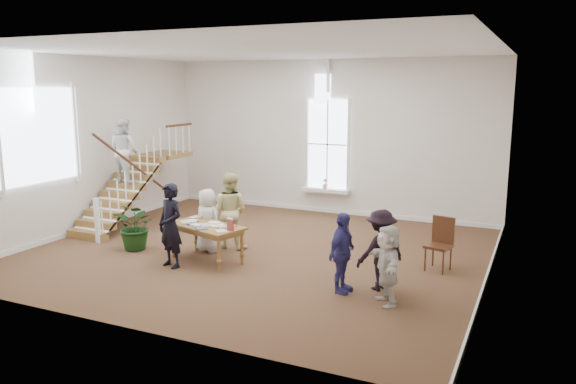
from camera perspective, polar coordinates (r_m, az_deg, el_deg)
The scene contains 12 objects.
ground at distance 12.96m, azimuth -3.09°, elevation -6.07°, with size 10.00×10.00×0.00m, color #4E361E.
room_shell at distance 16.76m, azimuth 3.90°, elevation -0.78°, with size 10.49×10.00×10.00m.
staircase at distance 15.64m, azimuth -16.08°, elevation 2.52°, with size 1.10×4.10×2.92m.
library_table at distance 12.23m, azimuth -8.33°, elevation -3.70°, with size 1.89×1.31×0.87m.
police_officer at distance 11.93m, azimuth -11.85°, elevation -3.36°, with size 0.65×0.42×1.78m, color black.
elderly_woman at distance 12.91m, azimuth -8.17°, elevation -2.88°, with size 0.71×0.46×1.46m, color beige.
person_yellow at distance 13.13m, azimuth -5.91°, elevation -1.87°, with size 0.87×0.68×1.78m, color #D0C782.
woman_cluster_a at distance 10.33m, azimuth 5.51°, elevation -6.18°, with size 0.88×0.37×1.50m, color navy.
woman_cluster_b at distance 10.58m, azimuth 9.40°, elevation -5.82°, with size 0.98×0.57×1.52m, color black.
woman_cluster_c at distance 9.92m, azimuth 10.07°, elevation -7.29°, with size 1.31×0.42×1.42m, color silver.
floor_plant at distance 13.42m, azimuth -15.15°, elevation -3.38°, with size 1.01×0.87×1.12m, color black.
side_chair at distance 12.00m, azimuth 15.25°, elevation -4.74°, with size 0.58×0.58×1.10m.
Camera 1 is at (5.80, -10.97, 3.76)m, focal length 35.00 mm.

